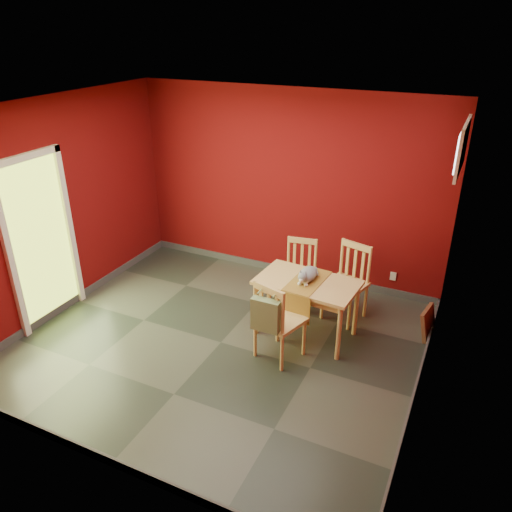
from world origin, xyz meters
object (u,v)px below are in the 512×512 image
at_px(tote_bag, 266,315).
at_px(cat, 308,272).
at_px(chair_far_right, 348,281).
at_px(chair_near, 277,320).
at_px(picture_frame, 428,323).
at_px(chair_far_left, 299,273).
at_px(dining_table, 307,288).

bearing_deg(tote_bag, cat, 78.81).
xyz_separation_m(chair_far_right, cat, (-0.34, -0.57, 0.33)).
bearing_deg(chair_near, chair_far_right, 68.73).
relative_size(chair_far_right, picture_frame, 2.55).
xyz_separation_m(chair_near, cat, (0.12, 0.61, 0.33)).
relative_size(chair_far_left, chair_far_right, 0.92).
bearing_deg(dining_table, chair_far_left, 117.56).
relative_size(chair_near, cat, 2.39).
xyz_separation_m(tote_bag, picture_frame, (1.52, 1.38, -0.49)).
relative_size(tote_bag, cat, 1.07).
distance_m(tote_bag, cat, 0.86).
distance_m(chair_far_right, picture_frame, 1.07).
height_order(chair_far_left, chair_far_right, chair_far_right).
relative_size(dining_table, chair_far_left, 1.34).
height_order(chair_far_left, picture_frame, chair_far_left).
distance_m(chair_near, cat, 0.70).
distance_m(chair_near, tote_bag, 0.29).
relative_size(chair_far_right, tote_bag, 2.24).
distance_m(dining_table, cat, 0.20).
distance_m(chair_near, picture_frame, 1.91).
relative_size(dining_table, cat, 2.96).
xyz_separation_m(chair_far_left, tote_bag, (0.15, -1.43, 0.21)).
distance_m(chair_far_left, cat, 0.77).
bearing_deg(tote_bag, dining_table, 77.62).
distance_m(dining_table, chair_far_right, 0.70).
height_order(dining_table, chair_far_left, chair_far_left).
bearing_deg(cat, chair_far_left, 147.14).
bearing_deg(chair_far_left, dining_table, -62.44).
distance_m(chair_far_right, tote_bag, 1.49).
relative_size(dining_table, picture_frame, 3.14).
height_order(chair_far_left, tote_bag, tote_bag).
relative_size(dining_table, chair_far_right, 1.23).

